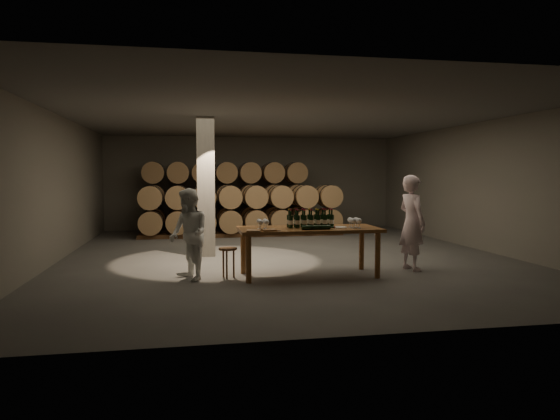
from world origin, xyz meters
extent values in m
plane|color=#4E4C49|center=(0.00, 0.00, 0.00)|extent=(12.00, 12.00, 0.00)
plane|color=#605E59|center=(0.00, 0.00, 3.20)|extent=(12.00, 12.00, 0.00)
plane|color=slate|center=(0.00, 6.00, 1.60)|extent=(10.00, 0.00, 10.00)
plane|color=slate|center=(0.00, -6.00, 1.60)|extent=(10.00, 0.00, 10.00)
plane|color=slate|center=(-5.00, 0.00, 1.60)|extent=(0.00, 12.00, 12.00)
plane|color=slate|center=(5.00, 0.00, 1.60)|extent=(0.00, 12.00, 12.00)
cube|color=slate|center=(-1.80, 0.20, 1.60)|extent=(0.40, 0.40, 3.20)
cylinder|color=brown|center=(-1.18, -2.93, 0.42)|extent=(0.10, 0.10, 0.84)
cylinder|color=brown|center=(1.18, -2.93, 0.42)|extent=(0.10, 0.10, 0.84)
cylinder|color=brown|center=(-1.18, -2.07, 0.42)|extent=(0.10, 0.10, 0.84)
cylinder|color=brown|center=(1.18, -2.07, 0.42)|extent=(0.10, 0.10, 0.84)
cube|color=brown|center=(0.00, -2.50, 0.87)|extent=(2.60, 1.10, 0.06)
cube|color=brown|center=(-0.96, 4.90, 0.06)|extent=(5.48, 0.10, 0.12)
cube|color=brown|center=(-0.96, 5.50, 0.06)|extent=(5.48, 0.10, 0.12)
cylinder|color=#AC7F4D|center=(-3.30, 5.20, 0.47)|extent=(0.70, 0.95, 0.70)
cylinder|color=black|center=(-3.30, 4.94, 0.47)|extent=(0.73, 0.04, 0.73)
cylinder|color=black|center=(-3.30, 5.46, 0.47)|extent=(0.73, 0.04, 0.73)
cylinder|color=#AC7F4D|center=(-2.52, 5.20, 0.47)|extent=(0.70, 0.95, 0.70)
cylinder|color=black|center=(-2.52, 4.94, 0.47)|extent=(0.73, 0.04, 0.73)
cylinder|color=black|center=(-2.52, 5.46, 0.47)|extent=(0.73, 0.04, 0.73)
cylinder|color=#AC7F4D|center=(-1.74, 5.20, 0.47)|extent=(0.70, 0.95, 0.70)
cylinder|color=black|center=(-1.74, 4.94, 0.47)|extent=(0.73, 0.04, 0.73)
cylinder|color=black|center=(-1.74, 5.46, 0.47)|extent=(0.73, 0.04, 0.73)
cylinder|color=#AC7F4D|center=(-0.96, 5.20, 0.47)|extent=(0.70, 0.95, 0.70)
cylinder|color=black|center=(-0.96, 4.94, 0.47)|extent=(0.73, 0.04, 0.73)
cylinder|color=black|center=(-0.96, 5.46, 0.47)|extent=(0.73, 0.04, 0.73)
cylinder|color=#AC7F4D|center=(-0.18, 5.20, 0.47)|extent=(0.70, 0.95, 0.70)
cylinder|color=black|center=(-0.18, 4.94, 0.47)|extent=(0.73, 0.04, 0.73)
cylinder|color=black|center=(-0.18, 5.46, 0.47)|extent=(0.73, 0.04, 0.73)
cylinder|color=#AC7F4D|center=(0.60, 5.20, 0.47)|extent=(0.70, 0.95, 0.70)
cylinder|color=black|center=(0.60, 4.94, 0.47)|extent=(0.73, 0.04, 0.73)
cylinder|color=black|center=(0.60, 5.46, 0.47)|extent=(0.73, 0.04, 0.73)
cylinder|color=#AC7F4D|center=(1.38, 5.20, 0.47)|extent=(0.70, 0.95, 0.70)
cylinder|color=black|center=(1.38, 4.94, 0.47)|extent=(0.73, 0.04, 0.73)
cylinder|color=black|center=(1.38, 5.46, 0.47)|extent=(0.73, 0.04, 0.73)
cylinder|color=#AC7F4D|center=(-3.30, 5.20, 1.21)|extent=(0.70, 0.95, 0.70)
cylinder|color=black|center=(-3.30, 4.94, 1.21)|extent=(0.73, 0.04, 0.73)
cylinder|color=black|center=(-3.30, 5.46, 1.21)|extent=(0.73, 0.04, 0.73)
cylinder|color=#AC7F4D|center=(-2.52, 5.20, 1.21)|extent=(0.70, 0.95, 0.70)
cylinder|color=black|center=(-2.52, 4.94, 1.21)|extent=(0.73, 0.04, 0.73)
cylinder|color=black|center=(-2.52, 5.46, 1.21)|extent=(0.73, 0.04, 0.73)
cylinder|color=#AC7F4D|center=(-1.74, 5.20, 1.21)|extent=(0.70, 0.95, 0.70)
cylinder|color=black|center=(-1.74, 4.94, 1.21)|extent=(0.73, 0.04, 0.73)
cylinder|color=black|center=(-1.74, 5.46, 1.21)|extent=(0.73, 0.04, 0.73)
cylinder|color=#AC7F4D|center=(-0.96, 5.20, 1.21)|extent=(0.70, 0.95, 0.70)
cylinder|color=black|center=(-0.96, 4.94, 1.21)|extent=(0.73, 0.04, 0.73)
cylinder|color=black|center=(-0.96, 5.46, 1.21)|extent=(0.73, 0.04, 0.73)
cylinder|color=#AC7F4D|center=(-0.18, 5.20, 1.21)|extent=(0.70, 0.95, 0.70)
cylinder|color=black|center=(-0.18, 4.94, 1.21)|extent=(0.73, 0.04, 0.73)
cylinder|color=black|center=(-0.18, 5.46, 1.21)|extent=(0.73, 0.04, 0.73)
cylinder|color=#AC7F4D|center=(0.60, 5.20, 1.21)|extent=(0.70, 0.95, 0.70)
cylinder|color=black|center=(0.60, 4.94, 1.21)|extent=(0.73, 0.04, 0.73)
cylinder|color=black|center=(0.60, 5.46, 1.21)|extent=(0.73, 0.04, 0.73)
cylinder|color=#AC7F4D|center=(1.38, 5.20, 1.21)|extent=(0.70, 0.95, 0.70)
cylinder|color=black|center=(1.38, 4.94, 1.21)|extent=(0.73, 0.04, 0.73)
cylinder|color=black|center=(1.38, 5.46, 1.21)|extent=(0.73, 0.04, 0.73)
cylinder|color=#AC7F4D|center=(-3.30, 5.20, 1.95)|extent=(0.70, 0.95, 0.70)
cylinder|color=black|center=(-3.30, 4.94, 1.95)|extent=(0.73, 0.04, 0.73)
cylinder|color=black|center=(-3.30, 5.46, 1.95)|extent=(0.73, 0.04, 0.73)
cylinder|color=#AC7F4D|center=(-2.52, 5.20, 1.95)|extent=(0.70, 0.95, 0.70)
cylinder|color=black|center=(-2.52, 4.94, 1.95)|extent=(0.73, 0.04, 0.73)
cylinder|color=black|center=(-2.52, 5.46, 1.95)|extent=(0.73, 0.04, 0.73)
cylinder|color=#AC7F4D|center=(-1.74, 5.20, 1.95)|extent=(0.70, 0.95, 0.70)
cylinder|color=black|center=(-1.74, 4.94, 1.95)|extent=(0.73, 0.04, 0.73)
cylinder|color=black|center=(-1.74, 5.46, 1.95)|extent=(0.73, 0.04, 0.73)
cylinder|color=#AC7F4D|center=(-0.96, 5.20, 1.95)|extent=(0.70, 0.95, 0.70)
cylinder|color=black|center=(-0.96, 4.94, 1.95)|extent=(0.73, 0.04, 0.73)
cylinder|color=black|center=(-0.96, 5.46, 1.95)|extent=(0.73, 0.04, 0.73)
cylinder|color=#AC7F4D|center=(-0.18, 5.20, 1.95)|extent=(0.70, 0.95, 0.70)
cylinder|color=black|center=(-0.18, 4.94, 1.95)|extent=(0.73, 0.04, 0.73)
cylinder|color=black|center=(-0.18, 5.46, 1.95)|extent=(0.73, 0.04, 0.73)
cylinder|color=#AC7F4D|center=(0.60, 5.20, 1.95)|extent=(0.70, 0.95, 0.70)
cylinder|color=black|center=(0.60, 4.94, 1.95)|extent=(0.73, 0.04, 0.73)
cylinder|color=black|center=(0.60, 5.46, 1.95)|extent=(0.73, 0.04, 0.73)
cylinder|color=#AC7F4D|center=(1.38, 5.20, 1.95)|extent=(0.70, 0.95, 0.70)
cylinder|color=black|center=(1.38, 4.94, 1.95)|extent=(0.73, 0.04, 0.73)
cylinder|color=black|center=(1.38, 5.46, 1.95)|extent=(0.73, 0.04, 0.73)
cube|color=brown|center=(-0.57, 3.50, 0.06)|extent=(6.26, 0.10, 0.12)
cube|color=brown|center=(-0.57, 4.10, 0.06)|extent=(6.26, 0.10, 0.12)
cylinder|color=#AC7F4D|center=(-3.30, 3.80, 0.47)|extent=(0.70, 0.95, 0.70)
cylinder|color=black|center=(-3.30, 3.54, 0.47)|extent=(0.73, 0.04, 0.73)
cylinder|color=black|center=(-3.30, 4.06, 0.47)|extent=(0.73, 0.04, 0.73)
cylinder|color=#AC7F4D|center=(-2.52, 3.80, 0.47)|extent=(0.70, 0.95, 0.70)
cylinder|color=black|center=(-2.52, 3.54, 0.47)|extent=(0.73, 0.04, 0.73)
cylinder|color=black|center=(-2.52, 4.06, 0.47)|extent=(0.73, 0.04, 0.73)
cylinder|color=#AC7F4D|center=(-1.74, 3.80, 0.47)|extent=(0.70, 0.95, 0.70)
cylinder|color=black|center=(-1.74, 3.54, 0.47)|extent=(0.73, 0.04, 0.73)
cylinder|color=black|center=(-1.74, 4.06, 0.47)|extent=(0.73, 0.04, 0.73)
cylinder|color=#AC7F4D|center=(-0.96, 3.80, 0.47)|extent=(0.70, 0.95, 0.70)
cylinder|color=black|center=(-0.96, 3.54, 0.47)|extent=(0.73, 0.04, 0.73)
cylinder|color=black|center=(-0.96, 4.06, 0.47)|extent=(0.73, 0.04, 0.73)
cylinder|color=#AC7F4D|center=(-0.18, 3.80, 0.47)|extent=(0.70, 0.95, 0.70)
cylinder|color=black|center=(-0.18, 3.54, 0.47)|extent=(0.73, 0.04, 0.73)
cylinder|color=black|center=(-0.18, 4.06, 0.47)|extent=(0.73, 0.04, 0.73)
cylinder|color=#AC7F4D|center=(0.60, 3.80, 0.47)|extent=(0.70, 0.95, 0.70)
cylinder|color=black|center=(0.60, 3.54, 0.47)|extent=(0.73, 0.04, 0.73)
cylinder|color=black|center=(0.60, 4.06, 0.47)|extent=(0.73, 0.04, 0.73)
cylinder|color=#AC7F4D|center=(1.38, 3.80, 0.47)|extent=(0.70, 0.95, 0.70)
cylinder|color=black|center=(1.38, 3.54, 0.47)|extent=(0.73, 0.04, 0.73)
cylinder|color=black|center=(1.38, 4.06, 0.47)|extent=(0.73, 0.04, 0.73)
cylinder|color=#AC7F4D|center=(2.16, 3.80, 0.47)|extent=(0.70, 0.95, 0.70)
cylinder|color=black|center=(2.16, 3.54, 0.47)|extent=(0.73, 0.04, 0.73)
cylinder|color=black|center=(2.16, 4.06, 0.47)|extent=(0.73, 0.04, 0.73)
cylinder|color=#AC7F4D|center=(-3.30, 3.80, 1.21)|extent=(0.70, 0.95, 0.70)
cylinder|color=black|center=(-3.30, 3.54, 1.21)|extent=(0.73, 0.04, 0.73)
cylinder|color=black|center=(-3.30, 4.06, 1.21)|extent=(0.73, 0.04, 0.73)
cylinder|color=#AC7F4D|center=(-2.52, 3.80, 1.21)|extent=(0.70, 0.95, 0.70)
cylinder|color=black|center=(-2.52, 3.54, 1.21)|extent=(0.73, 0.04, 0.73)
cylinder|color=black|center=(-2.52, 4.06, 1.21)|extent=(0.73, 0.04, 0.73)
cylinder|color=#AC7F4D|center=(-1.74, 3.80, 1.21)|extent=(0.70, 0.95, 0.70)
cylinder|color=black|center=(-1.74, 3.54, 1.21)|extent=(0.73, 0.04, 0.73)
cylinder|color=black|center=(-1.74, 4.06, 1.21)|extent=(0.73, 0.04, 0.73)
cylinder|color=#AC7F4D|center=(-0.96, 3.80, 1.21)|extent=(0.70, 0.95, 0.70)
cylinder|color=black|center=(-0.96, 3.54, 1.21)|extent=(0.73, 0.04, 0.73)
cylinder|color=black|center=(-0.96, 4.06, 1.21)|extent=(0.73, 0.04, 0.73)
cylinder|color=#AC7F4D|center=(-0.18, 3.80, 1.21)|extent=(0.70, 0.95, 0.70)
cylinder|color=black|center=(-0.18, 3.54, 1.21)|extent=(0.73, 0.04, 0.73)
cylinder|color=black|center=(-0.18, 4.06, 1.21)|extent=(0.73, 0.04, 0.73)
cylinder|color=#AC7F4D|center=(0.60, 3.80, 1.21)|extent=(0.70, 0.95, 0.70)
cylinder|color=black|center=(0.60, 3.54, 1.21)|extent=(0.73, 0.04, 0.73)
cylinder|color=black|center=(0.60, 4.06, 1.21)|extent=(0.73, 0.04, 0.73)
cylinder|color=#AC7F4D|center=(1.38, 3.80, 1.21)|extent=(0.70, 0.95, 0.70)
cylinder|color=black|center=(1.38, 3.54, 1.21)|extent=(0.73, 0.04, 0.73)
cylinder|color=black|center=(1.38, 4.06, 1.21)|extent=(0.73, 0.04, 0.73)
cylinder|color=#AC7F4D|center=(2.16, 3.80, 1.21)|extent=(0.70, 0.95, 0.70)
cylinder|color=black|center=(2.16, 3.54, 1.21)|extent=(0.73, 0.04, 0.73)
cylinder|color=black|center=(2.16, 4.06, 1.21)|extent=(0.73, 0.04, 0.73)
cylinder|color=black|center=(-0.35, -2.52, 1.02)|extent=(0.09, 0.09, 0.24)
cylinder|color=silver|center=(-0.35, -2.52, 1.01)|extent=(0.09, 0.09, 0.08)
cylinder|color=black|center=(-0.35, -2.52, 1.18)|extent=(0.03, 0.03, 0.10)
cylinder|color=gold|center=(-0.35, -2.52, 1.24)|extent=(0.04, 0.04, 0.03)
cylinder|color=black|center=(-0.35, -2.37, 1.02)|extent=(0.09, 0.09, 0.24)
cylinder|color=silver|center=(-0.35, -2.37, 1.01)|extent=(0.09, 0.09, 0.08)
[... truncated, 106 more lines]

